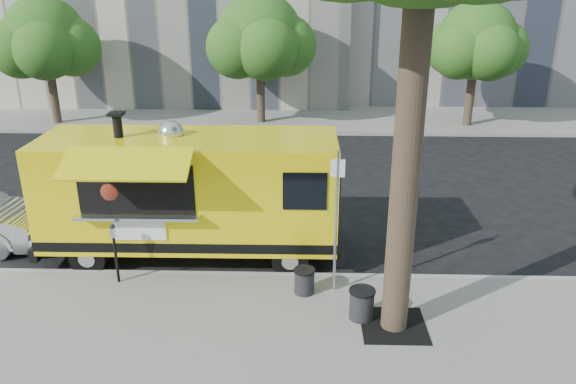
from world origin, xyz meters
The scene contains 13 objects.
ground centered at (0.00, 0.00, 0.00)m, with size 120.00×120.00×0.00m, color black.
sidewalk centered at (0.00, -4.00, 0.07)m, with size 60.00×6.00×0.15m, color gray.
curb centered at (0.00, -0.93, 0.07)m, with size 60.00×0.14×0.16m, color #999993.
far_sidewalk centered at (0.00, 13.50, 0.07)m, with size 60.00×5.00×0.15m, color gray.
tree_well centered at (2.60, -2.80, 0.15)m, with size 1.20×1.20×0.02m, color black.
far_tree_a centered at (-10.00, 12.30, 3.78)m, with size 3.42×3.42×5.36m.
far_tree_b centered at (-1.00, 12.70, 3.83)m, with size 3.60×3.60×5.50m.
far_tree_c centered at (8.00, 12.40, 3.72)m, with size 3.24×3.24×5.21m.
sign_post centered at (1.55, -1.55, 1.85)m, with size 0.28×0.06×3.00m.
parking_meter centered at (-3.00, -1.35, 0.98)m, with size 0.11×0.11×1.33m.
food_truck centered at (-1.70, 0.17, 1.61)m, with size 6.95×3.23×3.42m.
trash_bin_left centered at (2.02, -2.55, 0.47)m, with size 0.50×0.50×0.60m.
trash_bin_right centered at (0.94, -1.67, 0.44)m, with size 0.44×0.44×0.53m.
Camera 1 is at (0.90, -11.67, 6.22)m, focal length 35.00 mm.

